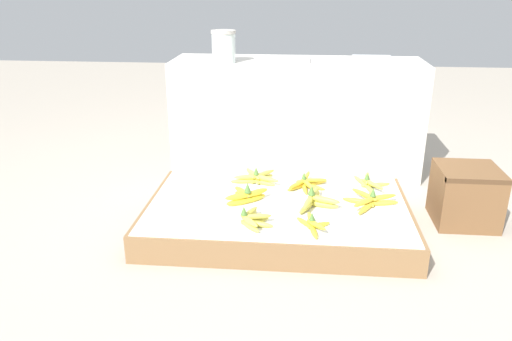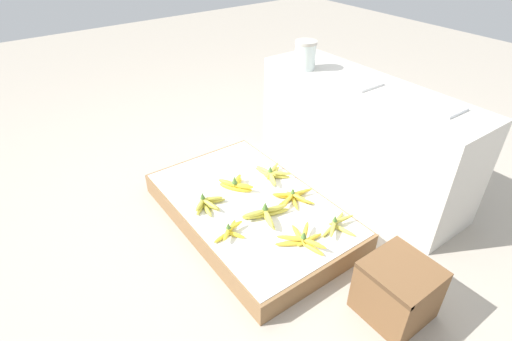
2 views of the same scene
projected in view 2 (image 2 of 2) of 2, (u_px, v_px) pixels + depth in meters
ground_plane at (250, 219)px, 2.42m from camera, size 10.00×10.00×0.00m
display_platform at (250, 211)px, 2.38m from camera, size 1.26×0.78×0.13m
back_vendor_table at (360, 134)px, 2.58m from camera, size 1.49×0.44×0.69m
wooden_crate at (397, 290)px, 1.80m from camera, size 0.29×0.29×0.29m
banana_bunch_front_midleft at (207, 204)px, 2.28m from camera, size 0.16×0.22×0.09m
banana_bunch_front_midright at (230, 231)px, 2.10m from camera, size 0.16×0.20×0.08m
banana_bunch_middle_midleft at (236, 184)px, 2.43m from camera, size 0.21×0.17×0.11m
banana_bunch_middle_midright at (266, 214)px, 2.20m from camera, size 0.20×0.28×0.11m
banana_bunch_middle_right at (303, 239)px, 2.04m from camera, size 0.27×0.26×0.09m
banana_bunch_back_midleft at (272, 174)px, 2.54m from camera, size 0.27×0.18×0.09m
banana_bunch_back_midright at (294, 197)px, 2.34m from camera, size 0.22×0.26×0.08m
banana_bunch_back_right at (337, 225)px, 2.14m from camera, size 0.19×0.25×0.08m
glass_jar at (305, 55)px, 2.55m from camera, size 0.14×0.14×0.18m
foam_tray_white at (357, 81)px, 2.40m from camera, size 0.26×0.20×0.02m
foam_tray_dark at (439, 106)px, 2.11m from camera, size 0.23×0.18×0.02m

